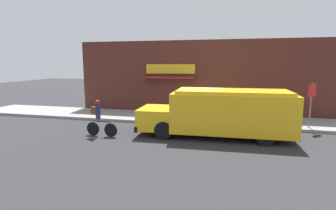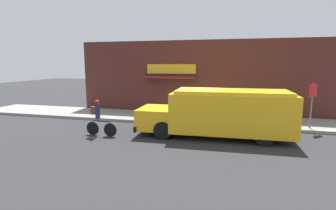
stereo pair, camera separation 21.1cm
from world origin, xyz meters
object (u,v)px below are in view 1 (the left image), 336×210
Objects in this scene: trash_bin at (274,113)px; school_bus at (221,112)px; cyclist at (99,119)px; stop_sign_post at (311,98)px.

school_bus is at bearing -130.95° from trash_bin.
school_bus is at bearing 15.74° from cyclist.
school_bus is 3.13× the size of stop_sign_post.
cyclist is at bearing -169.22° from school_bus.
school_bus is 7.10× the size of trash_bin.
trash_bin is (2.64, 3.04, -0.47)m from school_bus.
stop_sign_post is (4.10, 2.05, 0.51)m from school_bus.
stop_sign_post is at bearing -34.28° from trash_bin.
cyclist is (-5.29, -1.20, -0.30)m from school_bus.
stop_sign_post is (9.39, 3.25, 0.81)m from cyclist.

